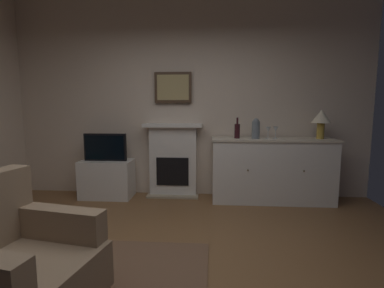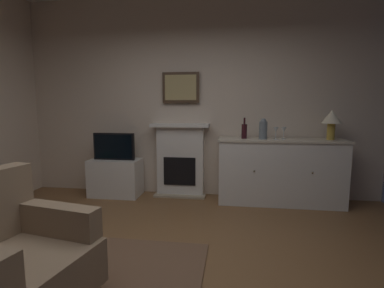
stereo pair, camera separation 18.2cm
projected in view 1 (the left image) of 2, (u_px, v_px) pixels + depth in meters
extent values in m
cube|color=brown|center=(165.00, 285.00, 2.25)|extent=(5.37, 4.61, 0.10)
cube|color=beige|center=(189.00, 98.00, 4.30)|extent=(5.37, 0.06, 2.97)
cube|color=white|center=(173.00, 161.00, 4.32)|extent=(0.70, 0.18, 1.05)
cube|color=tan|center=(173.00, 196.00, 4.29)|extent=(0.77, 0.20, 0.03)
cube|color=black|center=(172.00, 172.00, 4.25)|extent=(0.48, 0.02, 0.42)
cube|color=white|center=(173.00, 125.00, 4.22)|extent=(0.87, 0.27, 0.05)
cube|color=#473323|center=(173.00, 88.00, 4.22)|extent=(0.55, 0.03, 0.45)
cube|color=tan|center=(173.00, 87.00, 4.20)|extent=(0.47, 0.01, 0.37)
cube|color=white|center=(272.00, 171.00, 4.05)|extent=(1.68, 0.45, 0.88)
cube|color=beige|center=(273.00, 139.00, 3.99)|extent=(1.71, 0.48, 0.03)
sphere|color=brown|center=(248.00, 170.00, 3.83)|extent=(0.02, 0.02, 0.02)
sphere|color=brown|center=(304.00, 171.00, 3.78)|extent=(0.02, 0.02, 0.02)
cylinder|color=#B79338|center=(320.00, 131.00, 3.93)|extent=(0.10, 0.10, 0.22)
cone|color=#EFE5C6|center=(321.00, 116.00, 3.90)|extent=(0.26, 0.26, 0.18)
cylinder|color=#331419|center=(237.00, 131.00, 4.00)|extent=(0.08, 0.08, 0.20)
cylinder|color=#331419|center=(237.00, 121.00, 3.98)|extent=(0.03, 0.03, 0.09)
cylinder|color=silver|center=(268.00, 139.00, 3.94)|extent=(0.06, 0.06, 0.00)
cylinder|color=silver|center=(268.00, 135.00, 3.93)|extent=(0.01, 0.01, 0.09)
cone|color=silver|center=(268.00, 129.00, 3.92)|extent=(0.07, 0.07, 0.07)
cylinder|color=silver|center=(275.00, 138.00, 3.97)|extent=(0.06, 0.06, 0.00)
cylinder|color=silver|center=(275.00, 135.00, 3.96)|extent=(0.01, 0.01, 0.09)
cone|color=silver|center=(276.00, 129.00, 3.95)|extent=(0.07, 0.07, 0.07)
cylinder|color=slate|center=(256.00, 130.00, 3.94)|extent=(0.11, 0.11, 0.24)
sphere|color=slate|center=(256.00, 121.00, 3.92)|extent=(0.08, 0.08, 0.08)
cube|color=white|center=(107.00, 179.00, 4.26)|extent=(0.75, 0.42, 0.56)
cube|color=black|center=(105.00, 147.00, 4.17)|extent=(0.62, 0.06, 0.40)
cube|color=black|center=(105.00, 148.00, 4.14)|extent=(0.57, 0.01, 0.35)
cube|color=#8C7259|center=(23.00, 285.00, 1.75)|extent=(0.92, 0.89, 0.32)
cube|color=#8C7259|center=(57.00, 223.00, 2.02)|extent=(0.73, 0.27, 0.22)
cylinder|color=#473323|center=(23.00, 279.00, 2.16)|extent=(0.05, 0.05, 0.10)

